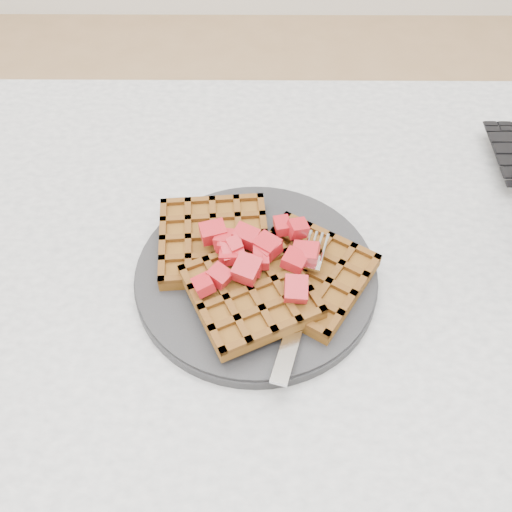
# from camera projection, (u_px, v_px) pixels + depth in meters

# --- Properties ---
(table) EXTENTS (1.20, 0.80, 0.75)m
(table) POSITION_uv_depth(u_px,v_px,m) (307.00, 363.00, 0.67)
(table) COLOR silver
(table) RESTS_ON ground
(plate) EXTENTS (0.25, 0.25, 0.02)m
(plate) POSITION_uv_depth(u_px,v_px,m) (256.00, 275.00, 0.60)
(plate) COLOR black
(plate) RESTS_ON table
(waffles) EXTENTS (0.24, 0.21, 0.03)m
(waffles) POSITION_uv_depth(u_px,v_px,m) (256.00, 267.00, 0.58)
(waffles) COLOR brown
(waffles) RESTS_ON plate
(strawberry_pile) EXTENTS (0.15, 0.15, 0.02)m
(strawberry_pile) POSITION_uv_depth(u_px,v_px,m) (256.00, 247.00, 0.56)
(strawberry_pile) COLOR #90000B
(strawberry_pile) RESTS_ON waffles
(fork) EXTENTS (0.07, 0.18, 0.02)m
(fork) POSITION_uv_depth(u_px,v_px,m) (303.00, 299.00, 0.56)
(fork) COLOR silver
(fork) RESTS_ON plate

